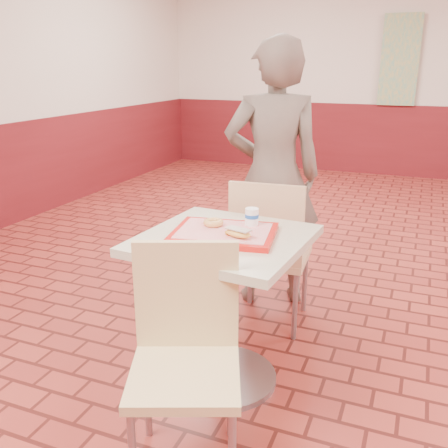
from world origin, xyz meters
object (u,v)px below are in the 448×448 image
at_px(chair_main_front, 186,347).
at_px(chair_main_back, 269,247).
at_px(main_table, 224,286).
at_px(long_john_donut, 238,233).
at_px(paper_cup, 252,216).
at_px(serving_tray, 224,233).
at_px(customer, 273,176).
at_px(ring_donut, 213,222).

relative_size(chair_main_front, chair_main_back, 0.97).
distance_m(main_table, chair_main_back, 0.63).
distance_m(long_john_donut, paper_cup, 0.19).
relative_size(chair_main_front, paper_cup, 10.96).
relative_size(serving_tray, paper_cup, 5.71).
bearing_deg(serving_tray, paper_cup, 53.07).
xyz_separation_m(main_table, serving_tray, (0.00, 0.00, 0.27)).
xyz_separation_m(customer, paper_cup, (0.16, -0.88, -0.00)).
xyz_separation_m(main_table, paper_cup, (0.09, 0.13, 0.33)).
distance_m(chair_main_front, chair_main_back, 1.15).
bearing_deg(long_john_donut, customer, 98.35).
height_order(chair_main_back, ring_donut, chair_main_back).
bearing_deg(serving_tray, main_table, -90.00).
height_order(chair_main_back, long_john_donut, chair_main_back).
bearing_deg(customer, chair_main_back, 82.15).
xyz_separation_m(chair_main_front, ring_donut, (-0.12, 0.57, 0.33)).
height_order(serving_tray, paper_cup, paper_cup).
xyz_separation_m(chair_main_front, serving_tray, (-0.05, 0.53, 0.30)).
xyz_separation_m(chair_main_back, customer, (-0.11, 0.39, 0.34)).
distance_m(customer, serving_tray, 1.01).
bearing_deg(long_john_donut, main_table, 144.68).
bearing_deg(long_john_donut, paper_cup, 89.72).
height_order(ring_donut, long_john_donut, long_john_donut).
distance_m(chair_main_front, long_john_donut, 0.57).
bearing_deg(chair_main_back, serving_tray, 82.00).
distance_m(serving_tray, paper_cup, 0.17).
bearing_deg(customer, ring_donut, 66.24).
height_order(serving_tray, ring_donut, ring_donut).
bearing_deg(main_table, ring_donut, 147.86).
relative_size(long_john_donut, paper_cup, 1.73).
height_order(main_table, paper_cup, paper_cup).
bearing_deg(chair_main_front, main_table, 73.33).
distance_m(main_table, chair_main_front, 0.53).
relative_size(customer, ring_donut, 17.75).
xyz_separation_m(chair_main_back, paper_cup, (0.05, -0.50, 0.34)).
bearing_deg(customer, long_john_donut, 75.19).
xyz_separation_m(main_table, customer, (-0.06, 1.01, 0.33)).
bearing_deg(main_table, chair_main_front, -84.64).
relative_size(customer, long_john_donut, 12.11).
distance_m(chair_main_back, long_john_donut, 0.76).
distance_m(ring_donut, long_john_donut, 0.20).
distance_m(serving_tray, ring_donut, 0.09).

